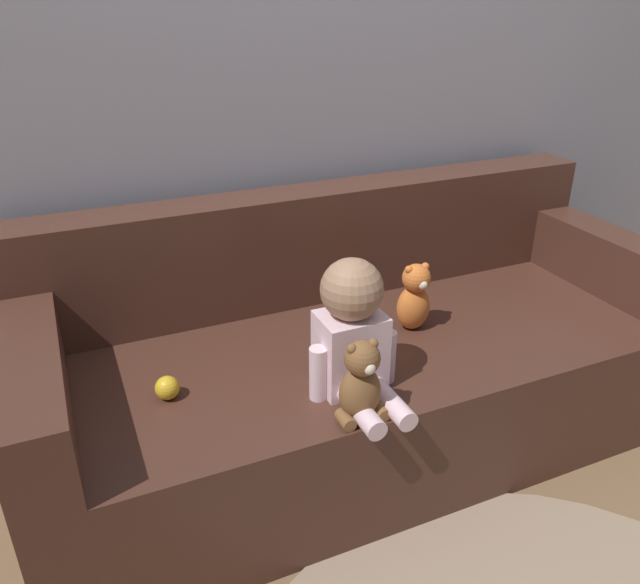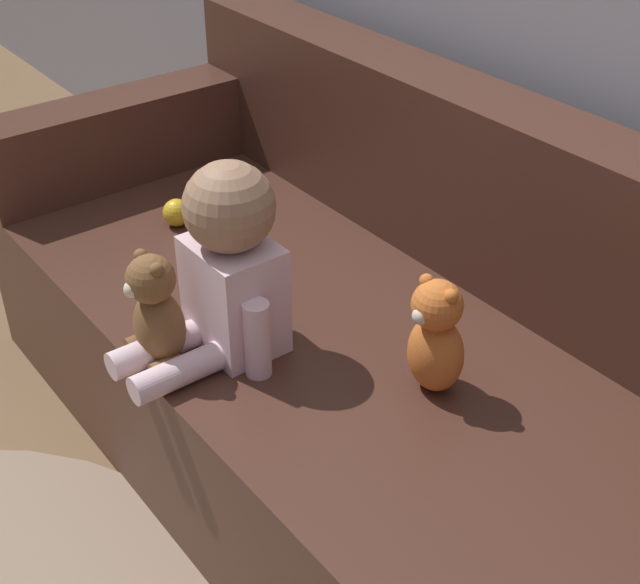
{
  "view_description": "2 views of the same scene",
  "coord_description": "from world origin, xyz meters",
  "px_view_note": "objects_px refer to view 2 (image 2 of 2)",
  "views": [
    {
      "loc": [
        -0.88,
        -1.61,
        1.5
      ],
      "look_at": [
        -0.18,
        -0.04,
        0.66
      ],
      "focal_mm": 35.0,
      "sensor_mm": 36.0,
      "label": 1
    },
    {
      "loc": [
        1.09,
        -1.0,
        1.54
      ],
      "look_at": [
        -0.16,
        -0.04,
        0.5
      ],
      "focal_mm": 50.0,
      "sensor_mm": 36.0,
      "label": 2
    }
  ],
  "objects_px": {
    "teddy_bear_brown": "(156,313)",
    "plush_toy_side": "(436,337)",
    "person_baby": "(226,268)",
    "couch": "(399,382)",
    "toy_ball": "(177,213)"
  },
  "relations": [
    {
      "from": "person_baby",
      "to": "teddy_bear_brown",
      "type": "bearing_deg",
      "value": -107.81
    },
    {
      "from": "teddy_bear_brown",
      "to": "plush_toy_side",
      "type": "relative_size",
      "value": 1.0
    },
    {
      "from": "teddy_bear_brown",
      "to": "person_baby",
      "type": "bearing_deg",
      "value": 72.19
    },
    {
      "from": "toy_ball",
      "to": "teddy_bear_brown",
      "type": "bearing_deg",
      "value": -33.17
    },
    {
      "from": "toy_ball",
      "to": "plush_toy_side",
      "type": "bearing_deg",
      "value": 4.57
    },
    {
      "from": "couch",
      "to": "plush_toy_side",
      "type": "relative_size",
      "value": 9.07
    },
    {
      "from": "person_baby",
      "to": "couch",
      "type": "bearing_deg",
      "value": 60.29
    },
    {
      "from": "couch",
      "to": "teddy_bear_brown",
      "type": "bearing_deg",
      "value": -116.32
    },
    {
      "from": "person_baby",
      "to": "plush_toy_side",
      "type": "bearing_deg",
      "value": 33.87
    },
    {
      "from": "person_baby",
      "to": "toy_ball",
      "type": "distance_m",
      "value": 0.55
    },
    {
      "from": "couch",
      "to": "plush_toy_side",
      "type": "distance_m",
      "value": 0.32
    },
    {
      "from": "teddy_bear_brown",
      "to": "toy_ball",
      "type": "relative_size",
      "value": 3.48
    },
    {
      "from": "teddy_bear_brown",
      "to": "plush_toy_side",
      "type": "bearing_deg",
      "value": 43.35
    },
    {
      "from": "plush_toy_side",
      "to": "couch",
      "type": "bearing_deg",
      "value": 155.69
    },
    {
      "from": "person_baby",
      "to": "toy_ball",
      "type": "xyz_separation_m",
      "value": [
        -0.5,
        0.17,
        -0.15
      ]
    }
  ]
}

